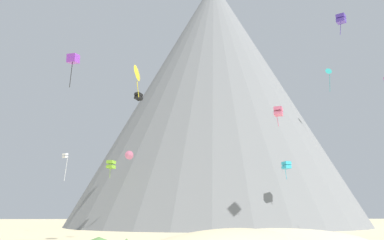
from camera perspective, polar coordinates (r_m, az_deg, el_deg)
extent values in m
cone|color=#568442|center=(54.08, -11.75, -14.54)|extent=(2.51, 2.51, 0.42)
cone|color=slate|center=(110.57, 2.89, 2.92)|extent=(91.94, 91.94, 61.95)
cone|color=slate|center=(110.85, 1.59, -5.63)|extent=(35.44, 35.44, 29.60)
cone|color=teal|center=(99.02, 16.93, 5.92)|extent=(1.37, 0.68, 1.38)
cylinder|color=teal|center=(98.36, 17.10, 4.51)|extent=(0.29, 0.18, 3.72)
cube|color=black|center=(87.81, -6.81, 2.79)|extent=(1.84, 1.83, 0.92)
cube|color=black|center=(87.98, -6.80, 3.20)|extent=(1.84, 1.83, 0.92)
cube|color=white|center=(82.28, -15.81, -4.52)|extent=(1.03, 1.04, 0.49)
cube|color=white|center=(82.34, -15.79, -4.22)|extent=(1.03, 1.04, 0.49)
cylinder|color=white|center=(82.00, -15.73, -6.06)|extent=(0.35, 0.56, 4.07)
cube|color=#E5668C|center=(63.85, 10.92, 0.81)|extent=(1.52, 1.54, 0.63)
cube|color=#E5668C|center=(63.98, 10.90, 1.35)|extent=(1.52, 1.54, 0.63)
cylinder|color=#E5668C|center=(63.59, 10.83, -0.11)|extent=(0.26, 0.25, 1.59)
cube|color=#8CD133|center=(82.78, -10.25, -5.88)|extent=(1.72, 1.73, 0.67)
cube|color=#8CD133|center=(82.87, -10.23, -5.31)|extent=(1.72, 1.73, 0.67)
cylinder|color=#8CD133|center=(82.69, -10.38, -6.65)|extent=(0.11, 0.31, 1.68)
cube|color=#5138B2|center=(75.02, 18.42, 11.85)|extent=(1.80, 1.80, 0.61)
cube|color=#5138B2|center=(75.29, 18.38, 12.35)|extent=(1.80, 1.80, 0.61)
cylinder|color=#5138B2|center=(74.45, 18.34, 10.96)|extent=(0.22, 0.32, 2.00)
cone|color=pink|center=(80.27, -8.00, -4.44)|extent=(1.64, 0.88, 1.58)
cube|color=purple|center=(60.38, -14.87, 7.28)|extent=(1.62, 1.64, 0.67)
cube|color=purple|center=(60.57, -14.84, 7.79)|extent=(1.62, 1.64, 0.67)
cylinder|color=black|center=(59.84, -15.12, 5.55)|extent=(0.37, 0.53, 3.22)
cone|color=yellow|center=(53.50, -6.91, 5.96)|extent=(1.08, 2.06, 1.98)
cylinder|color=yellow|center=(52.94, -6.89, 3.93)|extent=(0.34, 0.17, 1.95)
cube|color=#33BCDB|center=(76.79, 11.92, -5.88)|extent=(1.58, 1.61, 0.64)
cube|color=#33BCDB|center=(76.85, 11.90, -5.42)|extent=(1.58, 1.61, 0.64)
cylinder|color=#33BCDB|center=(76.65, 11.85, -6.75)|extent=(0.25, 0.25, 1.79)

